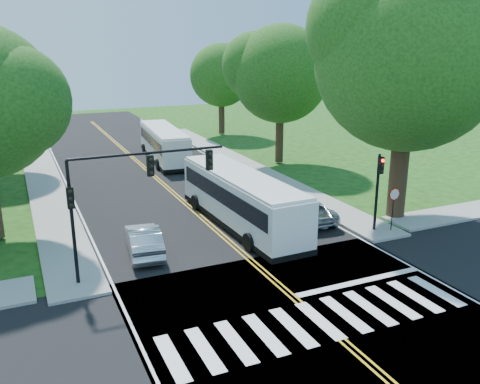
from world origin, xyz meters
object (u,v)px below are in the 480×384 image
bus_lead (241,199)px  bus_follow (164,143)px  signal_nw (125,186)px  hatchback (144,240)px  signal_ne (378,182)px  dark_sedan (242,174)px  suv (305,210)px

bus_lead → bus_follow: bus_lead is taller
signal_nw → hatchback: 4.49m
signal_nw → signal_ne: (14.06, 0.01, -1.41)m
signal_nw → dark_sedan: size_ratio=1.82×
bus_lead → suv: size_ratio=2.50×
signal_ne → suv: 4.81m
suv → dark_sedan: suv is taller
signal_nw → bus_follow: bearing=70.2°
signal_ne → dark_sedan: bearing=100.1°
signal_nw → suv: 12.48m
signal_ne → suv: size_ratio=0.90×
signal_ne → bus_lead: (-6.55, 4.17, -1.29)m
signal_nw → bus_lead: (7.50, 4.18, -2.71)m
bus_follow → signal_ne: bearing=108.8°
signal_ne → suv: (-2.62, 3.33, -2.27)m
bus_follow → suv: size_ratio=2.39×
bus_follow → hatchback: bus_follow is taller
bus_follow → dark_sedan: size_ratio=2.98×
signal_ne → bus_follow: (-5.76, 23.04, -1.38)m
signal_ne → hatchback: size_ratio=0.97×
bus_lead → suv: bearing=166.3°
signal_ne → bus_follow: signal_ne is taller
signal_nw → suv: (11.44, 3.34, -3.69)m
bus_follow → dark_sedan: (3.40, -9.85, -1.00)m
signal_nw → signal_ne: 14.13m
signal_nw → dark_sedan: bearing=48.4°
signal_nw → suv: signal_nw is taller
signal_ne → dark_sedan: size_ratio=1.12×
signal_nw → bus_lead: bearing=29.1°
signal_nw → bus_lead: 9.00m
signal_ne → bus_follow: bearing=104.0°
dark_sedan → hatchback: bearing=50.7°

